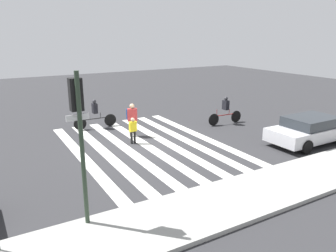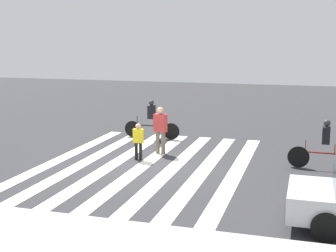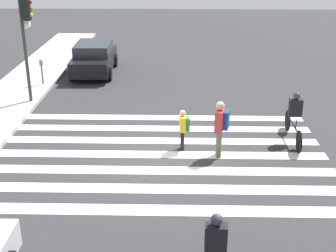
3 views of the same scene
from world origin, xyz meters
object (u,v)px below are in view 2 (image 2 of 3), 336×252
at_px(cyclist_mid_street, 152,118).
at_px(pedestrian_adult_tall_backpack, 139,139).
at_px(pedestrian_adult_blue_shirt, 160,126).
at_px(cyclist_near_curb, 326,143).

bearing_deg(cyclist_mid_street, pedestrian_adult_tall_backpack, 102.48).
height_order(pedestrian_adult_tall_backpack, cyclist_mid_street, cyclist_mid_street).
height_order(pedestrian_adult_blue_shirt, pedestrian_adult_tall_backpack, pedestrian_adult_blue_shirt).
bearing_deg(pedestrian_adult_blue_shirt, cyclist_mid_street, -48.47).
bearing_deg(pedestrian_adult_tall_backpack, cyclist_near_curb, -180.00).
bearing_deg(cyclist_near_curb, cyclist_mid_street, -21.13).
height_order(pedestrian_adult_blue_shirt, cyclist_mid_street, pedestrian_adult_blue_shirt).
xyz_separation_m(pedestrian_adult_tall_backpack, cyclist_mid_street, (0.72, -3.53, 0.11)).
xyz_separation_m(pedestrian_adult_blue_shirt, cyclist_mid_street, (1.17, -2.44, -0.14)).
height_order(pedestrian_adult_tall_backpack, cyclist_near_curb, cyclist_near_curb).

